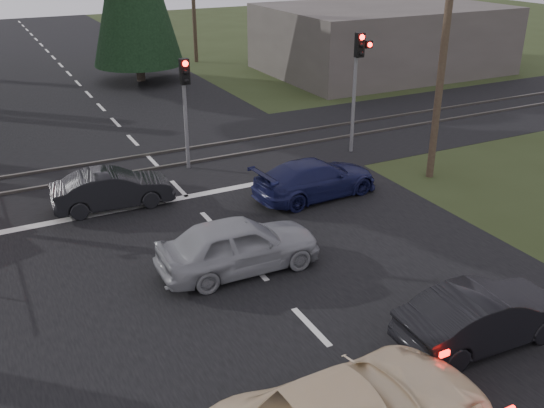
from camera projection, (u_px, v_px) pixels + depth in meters
ground at (311, 327)px, 13.59m from camera, size 120.00×120.00×0.00m
road at (170, 179)px, 21.71m from camera, size 14.00×100.00×0.01m
rail_corridor at (153, 162)px, 23.33m from camera, size 120.00×8.00×0.01m
stop_line at (187, 197)px, 20.24m from camera, size 13.00×0.35×0.00m
rail_near at (160, 167)px, 22.67m from camera, size 120.00×0.12×0.10m
rail_far at (147, 155)px, 23.97m from camera, size 120.00×0.12×0.10m
traffic_signal_right at (358, 70)px, 23.06m from camera, size 0.68×0.48×4.70m
traffic_signal_center at (185, 95)px, 21.53m from camera, size 0.32×0.48×4.10m
utility_pole_near at (445, 44)px, 20.05m from camera, size 1.80×0.26×9.00m
building_right at (382, 38)px, 38.11m from camera, size 14.00×10.00×4.00m
dark_hatchback at (484, 316)px, 12.85m from camera, size 3.99×1.54×1.30m
silver_car at (239, 245)px, 15.62m from camera, size 4.29×1.79×1.45m
blue_sedan at (316, 179)px, 20.07m from camera, size 4.48×2.09×1.26m
dark_car_far at (112, 189)px, 19.28m from camera, size 3.83×1.53×1.24m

